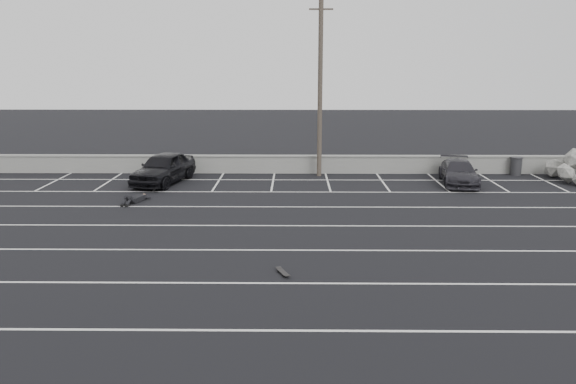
{
  "coord_description": "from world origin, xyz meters",
  "views": [
    {
      "loc": [
        -0.87,
        -18.5,
        6.34
      ],
      "look_at": [
        -1.11,
        4.66,
        1.0
      ],
      "focal_mm": 35.0,
      "sensor_mm": 36.0,
      "label": 1
    }
  ],
  "objects_px": {
    "utility_pole": "(320,88)",
    "skateboard": "(283,272)",
    "car_right": "(459,172)",
    "car_left": "(164,168)",
    "trash_bin": "(516,166)",
    "person": "(138,196)"
  },
  "relations": [
    {
      "from": "car_right",
      "to": "utility_pole",
      "type": "height_order",
      "value": "utility_pole"
    },
    {
      "from": "person",
      "to": "skateboard",
      "type": "height_order",
      "value": "person"
    },
    {
      "from": "car_right",
      "to": "skateboard",
      "type": "relative_size",
      "value": 6.19
    },
    {
      "from": "trash_bin",
      "to": "person",
      "type": "height_order",
      "value": "trash_bin"
    },
    {
      "from": "utility_pole",
      "to": "skateboard",
      "type": "relative_size",
      "value": 13.94
    },
    {
      "from": "utility_pole",
      "to": "trash_bin",
      "type": "relative_size",
      "value": 9.32
    },
    {
      "from": "utility_pole",
      "to": "trash_bin",
      "type": "height_order",
      "value": "utility_pole"
    },
    {
      "from": "utility_pole",
      "to": "person",
      "type": "height_order",
      "value": "utility_pole"
    },
    {
      "from": "car_left",
      "to": "utility_pole",
      "type": "bearing_deg",
      "value": 28.35
    },
    {
      "from": "utility_pole",
      "to": "skateboard",
      "type": "height_order",
      "value": "utility_pole"
    },
    {
      "from": "trash_bin",
      "to": "skateboard",
      "type": "xyz_separation_m",
      "value": [
        -13.17,
        -15.8,
        -0.47
      ]
    },
    {
      "from": "car_right",
      "to": "skateboard",
      "type": "height_order",
      "value": "car_right"
    },
    {
      "from": "car_right",
      "to": "person",
      "type": "distance_m",
      "value": 16.64
    },
    {
      "from": "car_right",
      "to": "person",
      "type": "relative_size",
      "value": 1.73
    },
    {
      "from": "utility_pole",
      "to": "skateboard",
      "type": "bearing_deg",
      "value": -96.56
    },
    {
      "from": "car_left",
      "to": "trash_bin",
      "type": "xyz_separation_m",
      "value": [
        19.85,
        2.42,
        -0.29
      ]
    },
    {
      "from": "utility_pole",
      "to": "person",
      "type": "relative_size",
      "value": 3.9
    },
    {
      "from": "car_left",
      "to": "skateboard",
      "type": "relative_size",
      "value": 6.9
    },
    {
      "from": "trash_bin",
      "to": "person",
      "type": "bearing_deg",
      "value": -162.27
    },
    {
      "from": "car_left",
      "to": "utility_pole",
      "type": "height_order",
      "value": "utility_pole"
    },
    {
      "from": "trash_bin",
      "to": "car_right",
      "type": "bearing_deg",
      "value": -148.33
    },
    {
      "from": "skateboard",
      "to": "car_left",
      "type": "bearing_deg",
      "value": 93.67
    }
  ]
}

